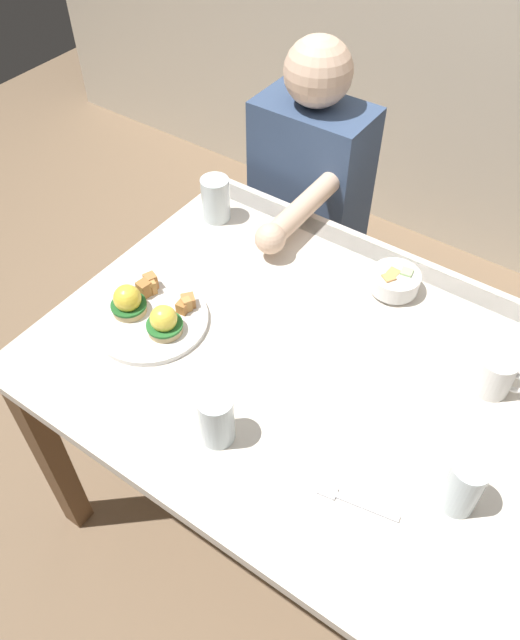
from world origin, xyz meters
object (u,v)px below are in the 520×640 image
dining_table (313,389)px  water_glass_near (217,421)px  coffee_mug (496,373)px  diner_person (306,199)px  water_glass_far (463,487)px  eggs_benedict_plate (149,314)px  fruit_bowl (395,281)px  water_glass_extra (216,202)px  fork (353,501)px

dining_table → water_glass_near: bearing=-102.6°
coffee_mug → diner_person: bearing=148.6°
water_glass_near → water_glass_far: 0.47m
eggs_benedict_plate → fruit_bowl: (0.42, 0.42, 0.01)m
dining_table → eggs_benedict_plate: eggs_benedict_plate is taller
eggs_benedict_plate → diner_person: 0.73m
dining_table → fruit_bowl: 0.33m
water_glass_near → fruit_bowl: bearing=80.0°
dining_table → water_glass_extra: 0.59m
diner_person → dining_table: bearing=-56.6°
water_glass_near → coffee_mug: bearing=46.4°
fruit_bowl → water_glass_near: water_glass_near is taller
water_glass_extra → fruit_bowl: bearing=2.0°
dining_table → water_glass_near: size_ratio=9.92×
eggs_benedict_plate → coffee_mug: coffee_mug is taller
dining_table → diner_person: (-0.40, 0.60, 0.02)m
water_glass_near → eggs_benedict_plate: bearing=153.9°
dining_table → water_glass_near: (-0.06, -0.28, 0.16)m
eggs_benedict_plate → water_glass_near: (0.32, -0.16, 0.03)m
dining_table → water_glass_far: (0.39, -0.14, 0.16)m
dining_table → fork: size_ratio=7.71×
coffee_mug → water_glass_near: size_ratio=0.92×
eggs_benedict_plate → diner_person: bearing=91.2°
dining_table → eggs_benedict_plate: bearing=-162.6°
fruit_bowl → water_glass_far: (0.35, -0.44, 0.03)m
eggs_benedict_plate → fruit_bowl: size_ratio=2.25×
dining_table → coffee_mug: coffee_mug is taller
coffee_mug → water_glass_extra: (-0.84, 0.13, 0.00)m
water_glass_far → diner_person: diner_person is taller
fork → water_glass_far: (0.16, 0.11, 0.06)m
dining_table → diner_person: 0.72m
fruit_bowl → water_glass_far: bearing=-51.7°
eggs_benedict_plate → water_glass_extra: bearing=105.6°
water_glass_extra → diner_person: size_ratio=0.11×
water_glass_near → water_glass_extra: (-0.43, 0.56, 0.00)m
eggs_benedict_plate → diner_person: size_ratio=0.24×
diner_person → fork: bearing=-53.6°
water_glass_near → water_glass_extra: bearing=127.8°
fruit_bowl → fork: 0.58m
fork → eggs_benedict_plate: bearing=168.2°
fork → water_glass_extra: bearing=143.8°
eggs_benedict_plate → diner_person: (-0.02, 0.72, -0.11)m
fork → diner_person: (-0.63, 0.85, -0.09)m
fruit_bowl → coffee_mug: coffee_mug is taller
dining_table → coffee_mug: 0.41m
water_glass_near → water_glass_far: bearing=17.0°
fork → water_glass_near: size_ratio=1.29×
water_glass_near → water_glass_far: size_ratio=0.95×
water_glass_near → diner_person: 0.95m
dining_table → water_glass_extra: (-0.49, 0.28, 0.16)m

